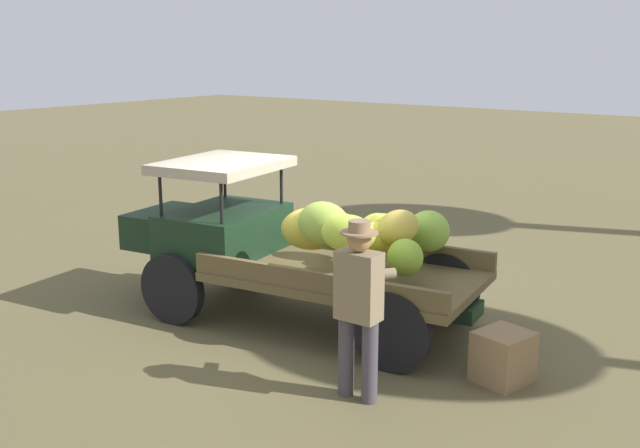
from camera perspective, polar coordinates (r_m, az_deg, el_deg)
name	(u,v)px	position (r m, az deg, el deg)	size (l,w,h in m)	color
ground_plane	(294,317)	(9.12, -2.03, -7.16)	(60.00, 60.00, 0.00)	brown
truck	(290,244)	(8.81, -2.35, -1.54)	(4.60, 2.24, 1.86)	black
farmer	(359,300)	(6.80, 3.00, -5.82)	(0.53, 0.46, 1.71)	#464149
wooden_crate	(503,357)	(7.60, 13.86, -9.86)	(0.50, 0.46, 0.51)	olive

